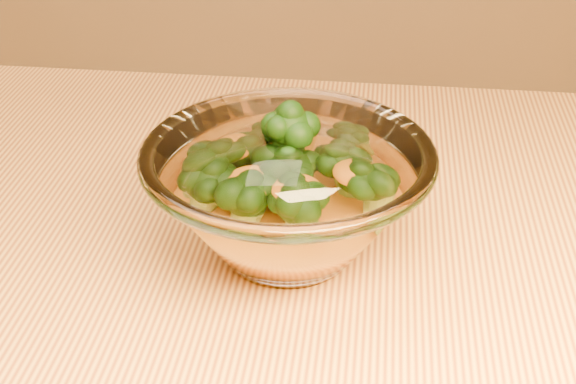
{
  "coord_description": "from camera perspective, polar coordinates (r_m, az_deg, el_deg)",
  "views": [
    {
      "loc": [
        0.16,
        -0.38,
        1.09
      ],
      "look_at": [
        0.1,
        0.09,
        0.8
      ],
      "focal_mm": 50.0,
      "sensor_mm": 36.0,
      "label": 1
    }
  ],
  "objects": [
    {
      "name": "glass_bowl",
      "position": [
        0.56,
        -0.0,
        -0.38
      ],
      "size": [
        0.2,
        0.2,
        0.09
      ],
      "color": "white",
      "rests_on": "table"
    },
    {
      "name": "cheese_sauce",
      "position": [
        0.57,
        -0.0,
        -2.0
      ],
      "size": [
        0.11,
        0.11,
        0.03
      ],
      "primitive_type": "ellipsoid",
      "color": "orange",
      "rests_on": "glass_bowl"
    },
    {
      "name": "broccoli_heap",
      "position": [
        0.56,
        -0.29,
        1.2
      ],
      "size": [
        0.14,
        0.12,
        0.08
      ],
      "color": "black",
      "rests_on": "cheese_sauce"
    }
  ]
}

